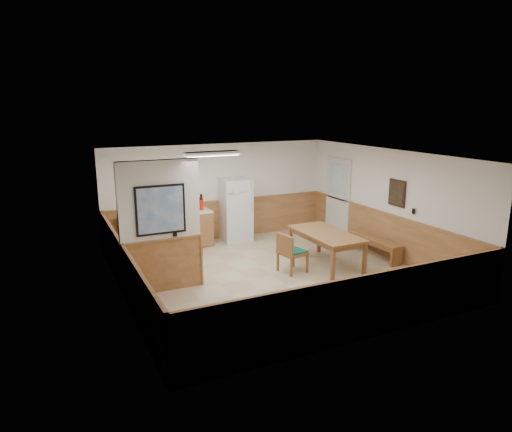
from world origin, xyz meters
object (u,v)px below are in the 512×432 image
dining_chair (289,250)px  soap_bottle (134,212)px  dining_table (326,237)px  dining_bench (375,243)px  refrigerator (236,210)px  fire_extinguisher (201,203)px

dining_chair → soap_bottle: bearing=122.8°
dining_table → dining_chair: (-0.95, -0.05, -0.17)m
dining_table → dining_bench: dining_table is taller
dining_table → dining_bench: (1.36, -0.00, -0.32)m
refrigerator → dining_chair: (0.08, -2.66, -0.32)m
dining_bench → soap_bottle: (-4.95, 2.70, 0.67)m
dining_table → soap_bottle: size_ratio=8.13×
soap_bottle → refrigerator: bearing=-2.0°
dining_bench → fire_extinguisher: 4.30m
refrigerator → dining_chair: bearing=-84.4°
refrigerator → soap_bottle: 2.56m
dining_table → fire_extinguisher: bearing=126.2°
dining_bench → fire_extinguisher: bearing=139.5°
dining_table → fire_extinguisher: 3.31m
dining_table → soap_bottle: soap_bottle is taller
dining_bench → fire_extinguisher: fire_extinguisher is taller
dining_chair → soap_bottle: 3.85m
dining_bench → dining_chair: 2.31m
dining_bench → fire_extinguisher: size_ratio=3.78×
refrigerator → soap_bottle: (-2.55, 0.09, 0.20)m
dining_bench → soap_bottle: soap_bottle is taller
refrigerator → dining_table: bearing=-64.7°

